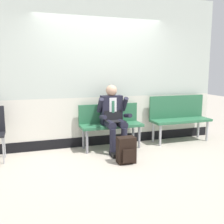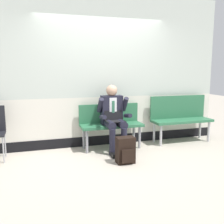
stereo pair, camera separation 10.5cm
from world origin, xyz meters
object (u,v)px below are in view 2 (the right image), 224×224
(person_seated, at_px, (114,116))
(backpack, at_px, (126,150))
(bench_empty, at_px, (180,115))
(bench_with_person, at_px, (111,122))

(person_seated, height_order, backpack, person_seated)
(bench_empty, bearing_deg, bench_with_person, -179.54)
(bench_with_person, relative_size, bench_empty, 0.93)
(backpack, bearing_deg, bench_empty, 30.31)
(bench_empty, relative_size, person_seated, 1.04)
(bench_with_person, height_order, bench_empty, bench_empty)
(bench_with_person, xyz_separation_m, person_seated, (-0.00, -0.19, 0.14))
(person_seated, xyz_separation_m, backpack, (-0.02, -0.71, -0.44))
(bench_empty, xyz_separation_m, backpack, (-1.56, -0.91, -0.34))
(bench_empty, relative_size, backpack, 2.95)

